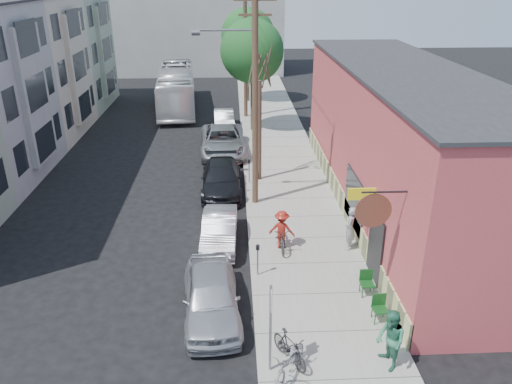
{
  "coord_description": "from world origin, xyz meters",
  "views": [
    {
      "loc": [
        1.45,
        -16.3,
        10.35
      ],
      "look_at": [
        2.4,
        3.78,
        1.5
      ],
      "focal_mm": 35.0,
      "sensor_mm": 36.0,
      "label": 1
    }
  ],
  "objects_px": {
    "patron_grey": "(350,228)",
    "cyclist": "(282,229)",
    "parking_meter_far": "(249,167)",
    "parked_bike_b": "(290,363)",
    "car_3": "(223,141)",
    "parked_bike_a": "(290,348)",
    "tree_leafy_far": "(248,35)",
    "parking_meter_near": "(258,255)",
    "tree_bare": "(259,132)",
    "patron_green": "(390,340)",
    "patio_chair_a": "(367,284)",
    "tree_leafy_mid": "(252,51)",
    "bus": "(177,89)",
    "car_4": "(224,120)",
    "car_1": "(219,230)",
    "patio_chair_b": "(380,309)",
    "sign_post": "(271,321)",
    "car_2": "(221,179)",
    "utility_pole_near": "(254,94)",
    "car_0": "(211,296)"
  },
  "relations": [
    {
      "from": "car_4",
      "to": "parked_bike_b",
      "type": "bearing_deg",
      "value": -88.24
    },
    {
      "from": "patio_chair_a",
      "to": "patron_grey",
      "type": "relative_size",
      "value": 0.48
    },
    {
      "from": "tree_leafy_mid",
      "to": "patron_green",
      "type": "distance_m",
      "value": 24.08
    },
    {
      "from": "patio_chair_a",
      "to": "tree_leafy_mid",
      "type": "bearing_deg",
      "value": 99.8
    },
    {
      "from": "parking_meter_far",
      "to": "patio_chair_b",
      "type": "relative_size",
      "value": 1.41
    },
    {
      "from": "parking_meter_near",
      "to": "tree_leafy_mid",
      "type": "xyz_separation_m",
      "value": [
        0.55,
        18.64,
        4.58
      ]
    },
    {
      "from": "patron_green",
      "to": "patio_chair_a",
      "type": "bearing_deg",
      "value": 165.96
    },
    {
      "from": "sign_post",
      "to": "tree_leafy_mid",
      "type": "xyz_separation_m",
      "value": [
        0.45,
        23.45,
        3.73
      ]
    },
    {
      "from": "parking_meter_far",
      "to": "parked_bike_b",
      "type": "distance_m",
      "value": 14.05
    },
    {
      "from": "sign_post",
      "to": "car_4",
      "type": "relative_size",
      "value": 0.7
    },
    {
      "from": "patio_chair_b",
      "to": "patron_grey",
      "type": "distance_m",
      "value": 4.61
    },
    {
      "from": "patron_green",
      "to": "tree_bare",
      "type": "bearing_deg",
      "value": -178.16
    },
    {
      "from": "patron_grey",
      "to": "cyclist",
      "type": "distance_m",
      "value": 2.71
    },
    {
      "from": "patio_chair_b",
      "to": "patron_green",
      "type": "bearing_deg",
      "value": -104.25
    },
    {
      "from": "patron_grey",
      "to": "parked_bike_b",
      "type": "distance_m",
      "value": 7.54
    },
    {
      "from": "utility_pole_near",
      "to": "tree_bare",
      "type": "distance_m",
      "value": 3.98
    },
    {
      "from": "patio_chair_b",
      "to": "car_3",
      "type": "distance_m",
      "value": 17.59
    },
    {
      "from": "parking_meter_near",
      "to": "cyclist",
      "type": "bearing_deg",
      "value": 61.49
    },
    {
      "from": "utility_pole_near",
      "to": "car_4",
      "type": "xyz_separation_m",
      "value": [
        -1.59,
        13.03,
        -4.75
      ]
    },
    {
      "from": "cyclist",
      "to": "bus",
      "type": "height_order",
      "value": "bus"
    },
    {
      "from": "patio_chair_a",
      "to": "cyclist",
      "type": "height_order",
      "value": "cyclist"
    },
    {
      "from": "parked_bike_b",
      "to": "bus",
      "type": "height_order",
      "value": "bus"
    },
    {
      "from": "parked_bike_b",
      "to": "car_1",
      "type": "xyz_separation_m",
      "value": [
        -2.07,
        7.7,
        0.02
      ]
    },
    {
      "from": "sign_post",
      "to": "car_4",
      "type": "bearing_deg",
      "value": 93.66
    },
    {
      "from": "car_3",
      "to": "car_4",
      "type": "bearing_deg",
      "value": 87.52
    },
    {
      "from": "parking_meter_far",
      "to": "parking_meter_near",
      "type": "bearing_deg",
      "value": -90.0
    },
    {
      "from": "patio_chair_b",
      "to": "cyclist",
      "type": "bearing_deg",
      "value": 113.84
    },
    {
      "from": "parked_bike_b",
      "to": "car_4",
      "type": "height_order",
      "value": "car_4"
    },
    {
      "from": "parked_bike_a",
      "to": "car_3",
      "type": "relative_size",
      "value": 0.27
    },
    {
      "from": "tree_leafy_mid",
      "to": "car_2",
      "type": "relative_size",
      "value": 1.53
    },
    {
      "from": "parked_bike_b",
      "to": "car_3",
      "type": "bearing_deg",
      "value": 127.35
    },
    {
      "from": "tree_leafy_far",
      "to": "parked_bike_a",
      "type": "bearing_deg",
      "value": -89.77
    },
    {
      "from": "parked_bike_a",
      "to": "car_0",
      "type": "height_order",
      "value": "car_0"
    },
    {
      "from": "utility_pole_near",
      "to": "tree_leafy_far",
      "type": "distance_m",
      "value": 21.03
    },
    {
      "from": "parking_meter_far",
      "to": "cyclist",
      "type": "xyz_separation_m",
      "value": [
        1.06,
        -6.97,
        -0.02
      ]
    },
    {
      "from": "sign_post",
      "to": "tree_bare",
      "type": "distance_m",
      "value": 14.19
    },
    {
      "from": "tree_leafy_mid",
      "to": "bus",
      "type": "height_order",
      "value": "tree_leafy_mid"
    },
    {
      "from": "tree_bare",
      "to": "patron_green",
      "type": "relative_size",
      "value": 2.87
    },
    {
      "from": "tree_bare",
      "to": "parking_meter_far",
      "type": "bearing_deg",
      "value": -143.1
    },
    {
      "from": "parked_bike_a",
      "to": "tree_leafy_far",
      "type": "bearing_deg",
      "value": 61.17
    },
    {
      "from": "parking_meter_far",
      "to": "patron_grey",
      "type": "relative_size",
      "value": 0.68
    },
    {
      "from": "tree_bare",
      "to": "parked_bike_a",
      "type": "xyz_separation_m",
      "value": [
        0.13,
        -13.86,
        -2.17
      ]
    },
    {
      "from": "patio_chair_a",
      "to": "car_0",
      "type": "distance_m",
      "value": 5.35
    },
    {
      "from": "tree_leafy_mid",
      "to": "car_2",
      "type": "bearing_deg",
      "value": -100.7
    },
    {
      "from": "parking_meter_far",
      "to": "tree_leafy_far",
      "type": "xyz_separation_m",
      "value": [
        0.55,
        18.47,
        4.65
      ]
    },
    {
      "from": "utility_pole_near",
      "to": "patron_green",
      "type": "height_order",
      "value": "utility_pole_near"
    },
    {
      "from": "parked_bike_b",
      "to": "car_0",
      "type": "bearing_deg",
      "value": 157.99
    },
    {
      "from": "car_2",
      "to": "parking_meter_far",
      "type": "bearing_deg",
      "value": 30.43
    },
    {
      "from": "patron_green",
      "to": "car_3",
      "type": "height_order",
      "value": "patron_green"
    },
    {
      "from": "patio_chair_b",
      "to": "parking_meter_far",
      "type": "bearing_deg",
      "value": 102.34
    }
  ]
}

